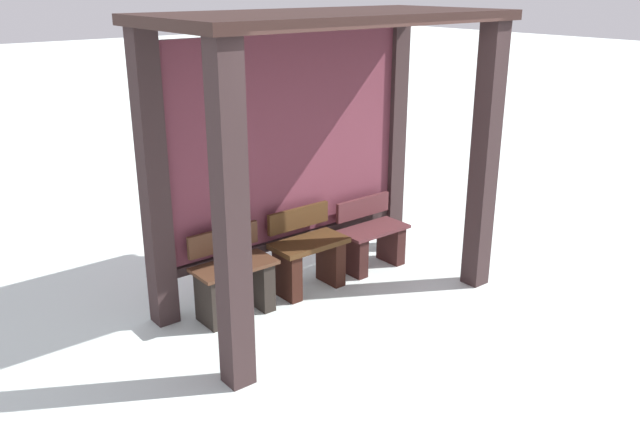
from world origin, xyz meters
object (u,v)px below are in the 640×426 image
bench_right_inside (372,240)px  bench_left_inside (234,281)px  bench_center_inside (308,256)px  bus_shelter (315,112)px

bench_right_inside → bench_left_inside: bearing=-179.9°
bench_center_inside → bus_shelter: bearing=-90.0°
bench_center_inside → bench_right_inside: 0.82m
bench_left_inside → bench_right_inside: bench_left_inside is taller
bench_center_inside → bench_right_inside: bearing=0.2°
bench_right_inside → bench_center_inside: bearing=-179.8°
bus_shelter → bench_right_inside: 1.65m
bus_shelter → bench_center_inside: bearing=90.0°
bench_center_inside → bench_left_inside: bearing=179.9°
bus_shelter → bench_left_inside: bus_shelter is taller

